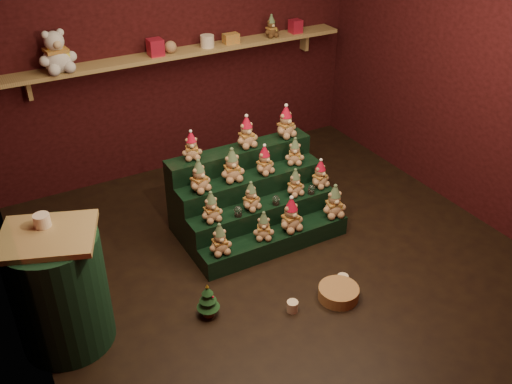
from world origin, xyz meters
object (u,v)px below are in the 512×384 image
riser_tier_front (275,242)px  mug_right (343,280)px  snow_globe_c (311,189)px  mug_left (292,306)px  snow_globe_b (276,200)px  mini_christmas_tree (208,300)px  wicker_basket (338,293)px  side_table (60,289)px  white_bear (55,46)px  brown_bear (271,26)px  snow_globe_a (238,211)px

riser_tier_front → mug_right: size_ratio=15.61×
snow_globe_c → mug_left: snow_globe_c is taller
mug_left → snow_globe_b: bearing=67.1°
snow_globe_c → mug_right: bearing=-105.4°
mug_right → mini_christmas_tree: bearing=169.1°
snow_globe_b → mug_left: bearing=-112.9°
riser_tier_front → wicker_basket: riser_tier_front is taller
snow_globe_c → side_table: (-2.31, -0.34, 0.06)m
wicker_basket → white_bear: white_bear is taller
side_table → riser_tier_front: bearing=26.3°
snow_globe_c → mug_right: size_ratio=0.96×
mini_christmas_tree → brown_bear: size_ratio=1.31×
brown_bear → mini_christmas_tree: bearing=-133.0°
snow_globe_b → snow_globe_c: (0.37, 0.00, -0.00)m
side_table → snow_globe_b: bearing=30.6°
snow_globe_a → side_table: 1.60m
wicker_basket → snow_globe_c: bearing=69.4°
mug_left → brown_bear: brown_bear is taller
mini_christmas_tree → brown_bear: brown_bear is taller
side_table → mug_right: side_table is taller
snow_globe_b → wicker_basket: (0.02, -0.94, -0.35)m
mug_right → side_table: bearing=166.9°
white_bear → mini_christmas_tree: bearing=-85.5°
wicker_basket → white_bear: size_ratio=0.68×
mug_left → white_bear: size_ratio=0.19×
snow_globe_a → mini_christmas_tree: 0.89m
riser_tier_front → brown_bear: size_ratio=6.13×
mug_left → mug_right: bearing=6.9°
riser_tier_front → white_bear: size_ratio=2.96×
riser_tier_front → side_table: 1.89m
snow_globe_c → wicker_basket: 1.07m
snow_globe_a → snow_globe_b: snow_globe_a is taller
mug_left → white_bear: bearing=111.4°
mini_christmas_tree → mug_right: mini_christmas_tree is taller
side_table → brown_bear: 3.54m
snow_globe_a → brown_bear: (1.24, 1.59, 1.03)m
white_bear → brown_bear: bearing=-5.6°
side_table → mug_left: size_ratio=10.45×
side_table → mug_right: size_ratio=10.38×
snow_globe_c → mini_christmas_tree: bearing=-155.2°
snow_globe_b → mug_right: (0.15, -0.83, -0.36)m
snow_globe_c → mug_left: (-0.75, -0.89, -0.36)m
snow_globe_a → wicker_basket: size_ratio=0.29×
snow_globe_a → side_table: (-1.56, -0.34, 0.05)m
snow_globe_a → wicker_basket: 1.08m
side_table → snow_globe_a: bearing=33.0°
snow_globe_b → white_bear: (-1.35, 1.59, 1.15)m
snow_globe_b → mug_right: snow_globe_b is taller
brown_bear → mug_right: bearing=-110.0°
snow_globe_b → wicker_basket: 1.01m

